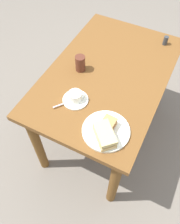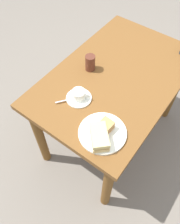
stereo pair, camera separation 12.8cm
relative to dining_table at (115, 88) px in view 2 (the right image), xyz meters
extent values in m
plane|color=slate|center=(0.00, 0.00, -0.61)|extent=(6.00, 6.00, 0.00)
cube|color=brown|center=(0.00, 0.00, 0.10)|extent=(1.13, 0.73, 0.04)
cylinder|color=brown|center=(-0.49, -0.29, -0.26)|extent=(0.07, 0.07, 0.70)
cylinder|color=brown|center=(0.49, -0.29, -0.26)|extent=(0.07, 0.07, 0.70)
cylinder|color=brown|center=(-0.49, 0.29, -0.26)|extent=(0.07, 0.07, 0.70)
cylinder|color=brown|center=(0.49, 0.29, -0.26)|extent=(0.07, 0.07, 0.70)
cylinder|color=white|center=(0.40, 0.17, 0.13)|extent=(0.26, 0.26, 0.01)
cube|color=#BE844B|center=(0.40, 0.17, 0.15)|extent=(0.12, 0.08, 0.02)
cube|color=brown|center=(0.40, 0.17, 0.16)|extent=(0.11, 0.07, 0.01)
cube|color=tan|center=(0.40, 0.17, 0.18)|extent=(0.12, 0.08, 0.02)
cube|color=#DCC17A|center=(0.45, 0.18, 0.15)|extent=(0.16, 0.16, 0.03)
cube|color=brown|center=(0.45, 0.18, 0.17)|extent=(0.15, 0.15, 0.01)
cube|color=#D5C77F|center=(0.45, 0.18, 0.18)|extent=(0.16, 0.16, 0.03)
cylinder|color=white|center=(0.29, -0.08, 0.13)|extent=(0.15, 0.15, 0.01)
cylinder|color=white|center=(0.29, -0.08, 0.16)|extent=(0.08, 0.08, 0.06)
cylinder|color=#AA7D46|center=(0.29, -0.08, 0.18)|extent=(0.07, 0.07, 0.01)
torus|color=white|center=(0.27, -0.04, 0.16)|extent=(0.03, 0.04, 0.04)
cube|color=silver|center=(0.37, -0.14, 0.13)|extent=(0.06, 0.05, 0.00)
ellipsoid|color=silver|center=(0.34, -0.11, 0.14)|extent=(0.03, 0.03, 0.01)
cylinder|color=#582C1F|center=(0.05, -0.17, 0.17)|extent=(0.06, 0.06, 0.10)
camera|label=1|loc=(1.01, 0.38, 1.19)|focal=37.52mm
camera|label=2|loc=(0.94, 0.49, 1.19)|focal=37.52mm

